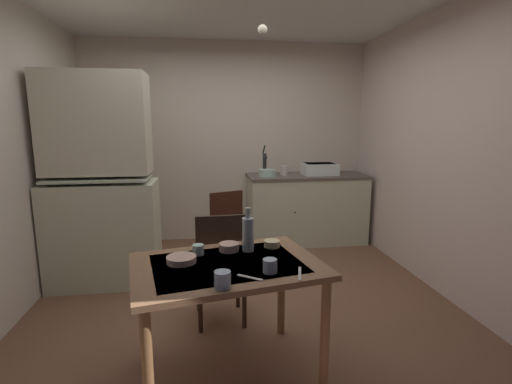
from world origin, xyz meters
TOP-DOWN VIEW (x-y plane):
  - ground_plane at (0.00, 0.00)m, footprint 4.70×4.70m
  - wall_back at (0.00, 1.88)m, footprint 3.80×0.10m
  - wall_left at (-1.90, 0.00)m, footprint 0.10×3.76m
  - wall_right at (1.90, 0.00)m, footprint 0.10×3.76m
  - hutch_cabinet at (-1.31, 0.51)m, footprint 1.03×0.53m
  - counter_cabinet at (1.02, 1.51)m, footprint 1.56×0.64m
  - sink_basin at (1.18, 1.51)m, footprint 0.44×0.34m
  - hand_pump at (0.46, 1.56)m, footprint 0.05×0.27m
  - mixing_bowl_counter at (0.48, 1.46)m, footprint 0.23×0.23m
  - stoneware_crock at (0.71, 1.53)m, footprint 0.10×0.10m
  - dining_table at (-0.20, -1.05)m, footprint 1.25×0.98m
  - chair_far_side at (-0.21, -0.44)m, footprint 0.42×0.42m
  - chair_by_counter at (-0.13, 0.87)m, footprint 0.51×0.51m
  - serving_bowl_wide at (-0.47, -1.00)m, footprint 0.18×0.18m
  - soup_bowl_small at (-0.17, -0.83)m, footprint 0.13×0.13m
  - sauce_dish at (0.12, -0.79)m, footprint 0.11×0.11m
  - teacup_mint at (-0.37, -0.87)m, footprint 0.07×0.07m
  - teacup_cream at (0.03, -1.23)m, footprint 0.08×0.08m
  - mug_dark at (-0.24, -1.39)m, footprint 0.09×0.09m
  - glass_bottle at (-0.05, -0.85)m, footprint 0.08×0.08m
  - table_knife at (0.20, -1.27)m, footprint 0.06×0.18m
  - teaspoon_near_bowl at (-0.09, -1.29)m, footprint 0.14×0.11m
  - pendant_bulb at (0.19, 0.07)m, footprint 0.08×0.08m

SIDE VIEW (x-z plane):
  - ground_plane at x=0.00m, z-range 0.00..0.00m
  - chair_by_counter at x=-0.13m, z-range 0.03..0.88m
  - counter_cabinet at x=1.02m, z-range 0.00..0.91m
  - chair_far_side at x=-0.21m, z-range 0.02..0.94m
  - dining_table at x=-0.20m, z-range 0.28..1.02m
  - table_knife at x=0.20m, z-range 0.75..0.75m
  - teaspoon_near_bowl at x=-0.09m, z-range 0.75..0.75m
  - serving_bowl_wide at x=-0.47m, z-range 0.75..0.79m
  - sauce_dish at x=0.12m, z-range 0.75..0.79m
  - soup_bowl_small at x=-0.17m, z-range 0.75..0.80m
  - teacup_mint at x=-0.37m, z-range 0.75..0.81m
  - teacup_cream at x=0.03m, z-range 0.75..0.83m
  - mug_dark at x=-0.24m, z-range 0.75..0.84m
  - glass_bottle at x=-0.05m, z-range 0.72..1.02m
  - mixing_bowl_counter at x=0.48m, z-range 0.91..1.00m
  - hutch_cabinet at x=-1.31m, z-range -0.07..1.98m
  - stoneware_crock at x=0.71m, z-range 0.91..1.03m
  - sink_basin at x=1.18m, z-range 0.91..1.06m
  - hand_pump at x=0.46m, z-range 0.88..1.27m
  - wall_back at x=0.00m, z-range 0.00..2.63m
  - wall_left at x=-1.90m, z-range 0.00..2.63m
  - wall_right at x=1.90m, z-range 0.00..2.63m
  - pendant_bulb at x=0.19m, z-range 2.31..2.39m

